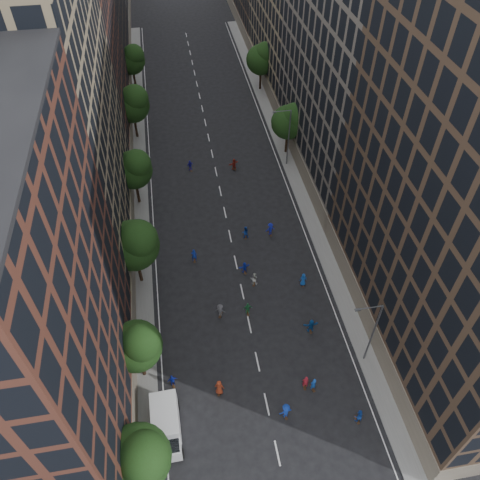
{
  "coord_description": "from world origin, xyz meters",
  "views": [
    {
      "loc": [
        -5.73,
        -9.78,
        42.13
      ],
      "look_at": [
        0.8,
        28.67,
        2.0
      ],
      "focal_mm": 35.0,
      "sensor_mm": 36.0,
      "label": 1
    }
  ],
  "objects": [
    {
      "name": "sidewalk_left",
      "position": [
        -12.0,
        47.5,
        0.07
      ],
      "size": [
        4.0,
        105.0,
        0.15
      ],
      "primitive_type": "cube",
      "color": "slate",
      "rests_on": "ground"
    },
    {
      "name": "skater_6",
      "position": [
        -4.2,
        10.91,
        0.95
      ],
      "size": [
        1.08,
        0.89,
        1.91
      ],
      "primitive_type": "imported",
      "rotation": [
        0.0,
        0.0,
        2.8
      ],
      "color": "#9A3319",
      "rests_on": "ground"
    },
    {
      "name": "sidewalk_right",
      "position": [
        12.0,
        47.5,
        0.07
      ],
      "size": [
        4.0,
        105.0,
        0.15
      ],
      "primitive_type": "cube",
      "color": "slate",
      "rests_on": "ground"
    },
    {
      "name": "tree_left_0",
      "position": [
        -11.01,
        3.85,
        5.96
      ],
      "size": [
        5.2,
        5.2,
        8.83
      ],
      "color": "black",
      "rests_on": "ground"
    },
    {
      "name": "skater_2",
      "position": [
        7.8,
        6.14,
        0.86
      ],
      "size": [
        0.9,
        0.74,
        1.71
      ],
      "primitive_type": "imported",
      "rotation": [
        0.0,
        0.0,
        3.26
      ],
      "color": "#133A9F",
      "rests_on": "ground"
    },
    {
      "name": "skater_12",
      "position": [
        7.01,
        22.32,
        0.87
      ],
      "size": [
        0.87,
        0.58,
        1.75
      ],
      "primitive_type": "imported",
      "rotation": [
        0.0,
        0.0,
        3.11
      ],
      "color": "#1446A3",
      "rests_on": "ground"
    },
    {
      "name": "ground",
      "position": [
        0.0,
        40.0,
        0.0
      ],
      "size": [
        240.0,
        240.0,
        0.0
      ],
      "primitive_type": "plane",
      "color": "black",
      "rests_on": "ground"
    },
    {
      "name": "skater_3",
      "position": [
        1.43,
        7.62,
        0.95
      ],
      "size": [
        1.34,
        0.92,
        1.9
      ],
      "primitive_type": "imported",
      "rotation": [
        0.0,
        0.0,
        3.32
      ],
      "color": "#1435A7",
      "rests_on": "ground"
    },
    {
      "name": "bldg_left_c",
      "position": [
        -19.0,
        58.0,
        14.0
      ],
      "size": [
        14.0,
        20.0,
        28.0
      ],
      "primitive_type": "cube",
      "color": "#4F291E",
      "rests_on": "ground"
    },
    {
      "name": "skater_1",
      "position": [
        4.65,
        9.8,
        0.86
      ],
      "size": [
        0.69,
        0.53,
        1.71
      ],
      "primitive_type": "imported",
      "rotation": [
        0.0,
        0.0,
        3.34
      ],
      "color": "#1445A8",
      "rests_on": "ground"
    },
    {
      "name": "skater_17",
      "position": [
        2.71,
        45.12,
        0.86
      ],
      "size": [
        1.66,
        1.13,
        1.72
      ],
      "primitive_type": "imported",
      "rotation": [
        0.0,
        0.0,
        3.57
      ],
      "color": "maroon",
      "rests_on": "ground"
    },
    {
      "name": "skater_11",
      "position": [
        0.76,
        25.32,
        0.76
      ],
      "size": [
        1.47,
        0.77,
        1.52
      ],
      "primitive_type": "imported",
      "rotation": [
        0.0,
        0.0,
        3.38
      ],
      "color": "#172EBB",
      "rests_on": "ground"
    },
    {
      "name": "skater_7",
      "position": [
        3.96,
        10.14,
        0.87
      ],
      "size": [
        0.69,
        0.51,
        1.73
      ],
      "primitive_type": "imported",
      "rotation": [
        0.0,
        0.0,
        2.99
      ],
      "color": "maroon",
      "rests_on": "ground"
    },
    {
      "name": "skater_16",
      "position": [
        -3.65,
        45.92,
        0.83
      ],
      "size": [
        1.05,
        0.69,
        1.65
      ],
      "primitive_type": "imported",
      "rotation": [
        0.0,
        0.0,
        3.47
      ],
      "color": "#1B16B8",
      "rests_on": "ground"
    },
    {
      "name": "bldg_left_b",
      "position": [
        -19.0,
        35.0,
        17.0
      ],
      "size": [
        14.0,
        26.0,
        34.0
      ],
      "primitive_type": "cube",
      "color": "#827155",
      "rests_on": "ground"
    },
    {
      "name": "tree_left_3",
      "position": [
        -11.02,
        39.85,
        5.82
      ],
      "size": [
        5.0,
        5.0,
        8.58
      ],
      "color": "black",
      "rests_on": "ground"
    },
    {
      "name": "bldg_right_b",
      "position": [
        19.0,
        44.0,
        16.5
      ],
      "size": [
        14.0,
        28.0,
        33.0
      ],
      "primitive_type": "cube",
      "color": "#615950",
      "rests_on": "ground"
    },
    {
      "name": "streetlamp_near",
      "position": [
        10.37,
        12.0,
        5.17
      ],
      "size": [
        2.64,
        0.22,
        9.06
      ],
      "color": "#595B60",
      "rests_on": "ground"
    },
    {
      "name": "skater_10",
      "position": [
        0.08,
        19.46,
        0.82
      ],
      "size": [
        0.97,
        0.41,
        1.65
      ],
      "primitive_type": "imported",
      "rotation": [
        0.0,
        0.0,
        3.15
      ],
      "color": "#216E3B",
      "rests_on": "ground"
    },
    {
      "name": "tree_right_b",
      "position": [
        11.39,
        67.85,
        5.96
      ],
      "size": [
        5.2,
        5.2,
        8.83
      ],
      "color": "black",
      "rests_on": "ground"
    },
    {
      "name": "skater_14",
      "position": [
        1.86,
        30.95,
        0.87
      ],
      "size": [
        0.89,
        0.72,
        1.73
      ],
      "primitive_type": "imported",
      "rotation": [
        0.0,
        0.0,
        3.06
      ],
      "color": "#13389E",
      "rests_on": "ground"
    },
    {
      "name": "skater_9",
      "position": [
        -2.89,
        19.69,
        0.87
      ],
      "size": [
        1.28,
        1.02,
        1.74
      ],
      "primitive_type": "imported",
      "rotation": [
        0.0,
        0.0,
        2.75
      ],
      "color": "#46474C",
      "rests_on": "ground"
    },
    {
      "name": "skater_5",
      "position": [
        6.2,
        16.15,
        0.89
      ],
      "size": [
        1.65,
        0.55,
        1.77
      ],
      "primitive_type": "imported",
      "rotation": [
        0.0,
        0.0,
        3.16
      ],
      "color": "#11448F",
      "rests_on": "ground"
    },
    {
      "name": "skater_15",
      "position": [
        5.05,
        30.95,
        0.9
      ],
      "size": [
        1.28,
        0.88,
        1.81
      ],
      "primitive_type": "imported",
      "rotation": [
        0.0,
        0.0,
        3.33
      ],
      "color": "#141DA6",
      "rests_on": "ground"
    },
    {
      "name": "tree_right_a",
      "position": [
        11.38,
        47.85,
        5.63
      ],
      "size": [
        5.0,
        5.0,
        8.39
      ],
      "color": "black",
      "rests_on": "ground"
    },
    {
      "name": "tree_left_4",
      "position": [
        -11.0,
        55.84,
        6.1
      ],
      "size": [
        5.4,
        5.4,
        9.08
      ],
      "color": "black",
      "rests_on": "ground"
    },
    {
      "name": "bldg_left_a",
      "position": [
        -19.0,
        11.0,
        15.0
      ],
      "size": [
        14.0,
        22.0,
        30.0
      ],
      "primitive_type": "cube",
      "color": "#4F291E",
      "rests_on": "ground"
    },
    {
      "name": "tree_left_1",
      "position": [
        -11.02,
        13.86,
        5.55
      ],
      "size": [
        4.8,
        4.8,
        8.21
      ],
      "color": "black",
      "rests_on": "ground"
    },
    {
      "name": "tree_left_2",
      "position": [
        -10.99,
        25.83,
        6.36
      ],
      "size": [
        5.6,
        5.6,
        9.45
      ],
      "color": "black",
      "rests_on": "ground"
    },
    {
      "name": "skater_13",
      "position": [
        -4.86,
        28.1,
        0.91
      ],
      "size": [
        0.7,
        0.48,
        1.83
      ],
      "primitive_type": "imported",
      "rotation": [
        0.0,
        0.0,
        3.07
      ],
      "color": "#142EA3",
      "rests_on": "ground"
    },
    {
      "name": "cargo_van",
      "position": [
        -9.3,
        7.92,
        1.51
      ],
      "size": [
        2.62,
        5.44,
        2.87
      ],
      "rotation": [
        0.0,
        0.0,
        0.02
      ],
      "color": "white",
      "rests_on": "ground"
    },
    {
      "name": "skater_8",
      "position": [
        1.51,
        23.37,
        0.86
      ],
      "size": [
        0.97,
        0.84,
        1.72
      ],
      "primitive_type": "imported",
      "rotation": [
        0.0,
        0.0,
        2.89
      ],
      "color": "silver",
      "rests_on": "ground"
    },
    {
      "name": "tree_left_5",
      "position": [
        -11.02,
        71.86,
        5.68
      ],
      "size": [
        4.8,
        4.8,
        8.33
      ],
      "color": "black",
      "rests_on": "ground"
    },
    {
      "name": "skater_4",
      "position": [
        -8.5,
        12.44,
        0.8
      ],
      "size": [
        0.99,
        0.53,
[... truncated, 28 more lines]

